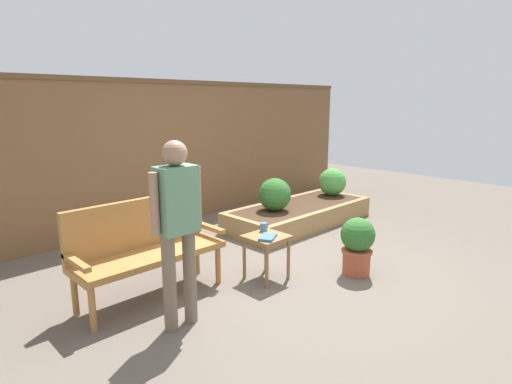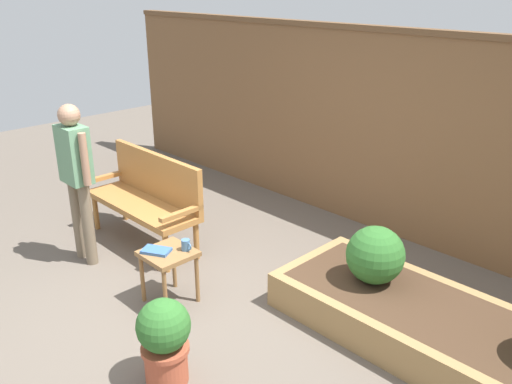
% 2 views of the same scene
% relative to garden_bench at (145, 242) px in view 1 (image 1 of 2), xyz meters
% --- Properties ---
extents(ground_plane, '(14.00, 14.00, 0.00)m').
position_rel_garden_bench_xyz_m(ground_plane, '(1.41, -0.61, -0.54)').
color(ground_plane, '#60564C').
extents(fence_back, '(8.40, 0.14, 2.16)m').
position_rel_garden_bench_xyz_m(fence_back, '(1.41, 1.99, 0.55)').
color(fence_back, brown).
rests_on(fence_back, ground_plane).
extents(garden_bench, '(1.44, 0.48, 0.94)m').
position_rel_garden_bench_xyz_m(garden_bench, '(0.00, 0.00, 0.00)').
color(garden_bench, '#A87038').
rests_on(garden_bench, ground_plane).
extents(side_table, '(0.40, 0.40, 0.48)m').
position_rel_garden_bench_xyz_m(side_table, '(1.10, -0.55, -0.15)').
color(side_table, olive).
rests_on(side_table, ground_plane).
extents(cup_on_table, '(0.11, 0.07, 0.10)m').
position_rel_garden_bench_xyz_m(cup_on_table, '(1.18, -0.42, -0.02)').
color(cup_on_table, teal).
rests_on(cup_on_table, side_table).
extents(book_on_table, '(0.27, 0.24, 0.03)m').
position_rel_garden_bench_xyz_m(book_on_table, '(1.04, -0.62, -0.05)').
color(book_on_table, '#38609E').
rests_on(book_on_table, side_table).
extents(potted_boxwood, '(0.37, 0.37, 0.63)m').
position_rel_garden_bench_xyz_m(potted_boxwood, '(1.88, -1.15, -0.20)').
color(potted_boxwood, '#A84C33').
rests_on(potted_boxwood, ground_plane).
extents(raised_planter_bed, '(2.40, 1.00, 0.30)m').
position_rel_garden_bench_xyz_m(raised_planter_bed, '(2.92, 0.51, -0.39)').
color(raised_planter_bed, '#997547').
rests_on(raised_planter_bed, ground_plane).
extents(shrub_near_bench, '(0.47, 0.47, 0.47)m').
position_rel_garden_bench_xyz_m(shrub_near_bench, '(2.40, 0.54, -0.01)').
color(shrub_near_bench, brown).
rests_on(shrub_near_bench, raised_planter_bed).
extents(shrub_far_corner, '(0.46, 0.46, 0.46)m').
position_rel_garden_bench_xyz_m(shrub_far_corner, '(3.81, 0.54, -0.02)').
color(shrub_far_corner, brown).
rests_on(shrub_far_corner, raised_planter_bed).
extents(person_by_bench, '(0.47, 0.20, 1.56)m').
position_rel_garden_bench_xyz_m(person_by_bench, '(-0.09, -0.70, 0.39)').
color(person_by_bench, '#70604C').
rests_on(person_by_bench, ground_plane).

